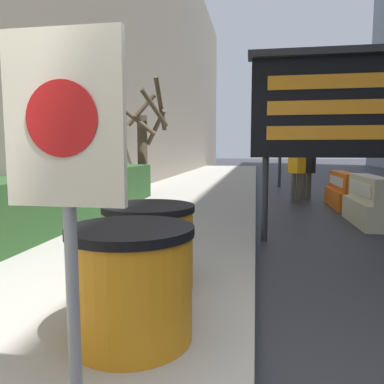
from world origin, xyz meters
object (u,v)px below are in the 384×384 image
(jersey_barrier_cream, at_px, (369,203))
(warning_sign, at_px, (66,155))
(barrel_drum_foreground, at_px, (131,283))
(traffic_light_near_curb, at_px, (281,121))
(jersey_barrier_orange_far, at_px, (343,192))
(barrel_drum_middle, at_px, (149,246))
(pedestrian_passerby, at_px, (297,167))
(message_board, at_px, (331,106))
(pedestrian_worker, at_px, (307,167))
(traffic_cone_near, at_px, (355,189))

(jersey_barrier_cream, bearing_deg, warning_sign, -116.33)
(barrel_drum_foreground, bearing_deg, jersey_barrier_cream, 60.64)
(traffic_light_near_curb, bearing_deg, jersey_barrier_cream, -80.19)
(barrel_drum_foreground, distance_m, jersey_barrier_orange_far, 8.05)
(barrel_drum_middle, height_order, pedestrian_passerby, pedestrian_passerby)
(jersey_barrier_orange_far, height_order, pedestrian_passerby, pedestrian_passerby)
(traffic_light_near_curb, bearing_deg, warning_sign, -97.48)
(traffic_light_near_curb, height_order, pedestrian_passerby, traffic_light_near_curb)
(jersey_barrier_cream, distance_m, jersey_barrier_orange_far, 2.23)
(warning_sign, relative_size, pedestrian_passerby, 1.08)
(message_board, distance_m, jersey_barrier_cream, 2.57)
(jersey_barrier_orange_far, height_order, traffic_light_near_curb, traffic_light_near_curb)
(jersey_barrier_orange_far, height_order, pedestrian_worker, pedestrian_worker)
(barrel_drum_middle, xyz_separation_m, warning_sign, (0.13, -1.70, 0.86))
(barrel_drum_foreground, xyz_separation_m, barrel_drum_middle, (-0.15, 0.94, 0.00))
(pedestrian_worker, bearing_deg, traffic_light_near_curb, -49.95)
(barrel_drum_foreground, xyz_separation_m, pedestrian_worker, (2.24, 8.72, 0.39))
(barrel_drum_middle, relative_size, jersey_barrier_cream, 0.47)
(jersey_barrier_cream, relative_size, traffic_light_near_curb, 0.52)
(warning_sign, relative_size, pedestrian_worker, 1.12)
(message_board, relative_size, jersey_barrier_cream, 1.62)
(pedestrian_worker, height_order, pedestrian_passerby, pedestrian_passerby)
(jersey_barrier_orange_far, bearing_deg, warning_sign, -109.86)
(barrel_drum_middle, xyz_separation_m, jersey_barrier_orange_far, (3.11, 6.55, -0.16))
(pedestrian_worker, xyz_separation_m, pedestrian_passerby, (-0.34, -0.58, 0.04))
(pedestrian_worker, relative_size, pedestrian_passerby, 0.96)
(barrel_drum_middle, height_order, jersey_barrier_orange_far, barrel_drum_middle)
(barrel_drum_middle, bearing_deg, pedestrian_passerby, 74.16)
(barrel_drum_foreground, relative_size, message_board, 0.29)
(warning_sign, height_order, pedestrian_worker, warning_sign)
(warning_sign, distance_m, pedestrian_worker, 9.77)
(pedestrian_passerby, bearing_deg, barrel_drum_foreground, -43.08)
(jersey_barrier_cream, distance_m, pedestrian_passerby, 3.13)
(pedestrian_passerby, bearing_deg, message_board, -30.05)
(warning_sign, bearing_deg, traffic_cone_near, 69.47)
(warning_sign, bearing_deg, jersey_barrier_cream, 63.67)
(jersey_barrier_cream, bearing_deg, traffic_light_near_curb, 99.81)
(warning_sign, bearing_deg, pedestrian_worker, 76.61)
(barrel_drum_foreground, bearing_deg, pedestrian_worker, 75.63)
(message_board, xyz_separation_m, jersey_barrier_orange_far, (1.07, 3.88, -1.69))
(message_board, relative_size, traffic_light_near_curb, 0.84)
(pedestrian_passerby, bearing_deg, jersey_barrier_cream, -9.80)
(warning_sign, distance_m, jersey_barrier_cream, 6.79)
(jersey_barrier_cream, bearing_deg, pedestrian_passerby, 110.19)
(jersey_barrier_cream, relative_size, traffic_cone_near, 2.74)
(warning_sign, bearing_deg, pedestrian_passerby, 77.85)
(barrel_drum_foreground, relative_size, jersey_barrier_orange_far, 0.45)
(barrel_drum_foreground, height_order, jersey_barrier_orange_far, barrel_drum_foreground)
(barrel_drum_middle, distance_m, traffic_light_near_curb, 11.82)
(barrel_drum_foreground, distance_m, message_board, 4.35)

